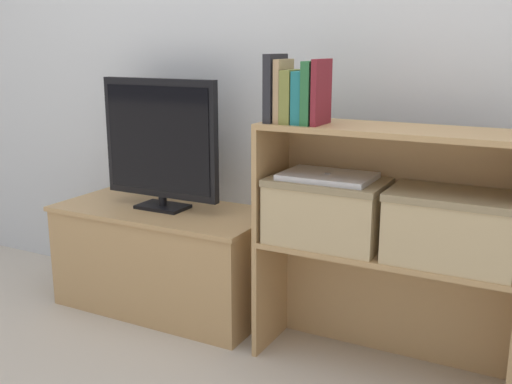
# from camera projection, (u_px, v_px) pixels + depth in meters

# --- Properties ---
(ground_plane) EXTENTS (16.00, 16.00, 0.00)m
(ground_plane) POSITION_uv_depth(u_px,v_px,m) (238.00, 352.00, 2.35)
(ground_plane) COLOR #BCB2A3
(wall_back) EXTENTS (10.00, 0.05, 2.40)m
(wall_back) POSITION_uv_depth(u_px,v_px,m) (293.00, 38.00, 2.47)
(wall_back) COLOR silver
(wall_back) RESTS_ON ground_plane
(tv_stand) EXTENTS (0.98, 0.46, 0.47)m
(tv_stand) POSITION_uv_depth(u_px,v_px,m) (165.00, 258.00, 2.71)
(tv_stand) COLOR tan
(tv_stand) RESTS_ON ground_plane
(tv) EXTENTS (0.57, 0.14, 0.57)m
(tv) POSITION_uv_depth(u_px,v_px,m) (160.00, 142.00, 2.58)
(tv) COLOR black
(tv) RESTS_ON tv_stand
(bookshelf_lower_tier) EXTENTS (0.93, 0.30, 0.46)m
(bookshelf_lower_tier) POSITION_uv_depth(u_px,v_px,m) (388.00, 289.00, 2.22)
(bookshelf_lower_tier) COLOR tan
(bookshelf_lower_tier) RESTS_ON ground_plane
(bookshelf_upper_tier) EXTENTS (0.93, 0.30, 0.44)m
(bookshelf_upper_tier) POSITION_uv_depth(u_px,v_px,m) (394.00, 170.00, 2.11)
(bookshelf_upper_tier) COLOR tan
(bookshelf_upper_tier) RESTS_ON bookshelf_lower_tier
(book_charcoal) EXTENTS (0.03, 0.14, 0.24)m
(book_charcoal) POSITION_uv_depth(u_px,v_px,m) (275.00, 88.00, 2.14)
(book_charcoal) COLOR #232328
(book_charcoal) RESTS_ON bookshelf_upper_tier
(book_tan) EXTENTS (0.02, 0.13, 0.22)m
(book_tan) POSITION_uv_depth(u_px,v_px,m) (283.00, 91.00, 2.13)
(book_tan) COLOR tan
(book_tan) RESTS_ON bookshelf_upper_tier
(book_olive) EXTENTS (0.04, 0.14, 0.19)m
(book_olive) POSITION_uv_depth(u_px,v_px,m) (292.00, 97.00, 2.12)
(book_olive) COLOR olive
(book_olive) RESTS_ON bookshelf_upper_tier
(book_teal) EXTENTS (0.04, 0.14, 0.18)m
(book_teal) POSITION_uv_depth(u_px,v_px,m) (303.00, 97.00, 2.10)
(book_teal) COLOR #1E7075
(book_teal) RESTS_ON bookshelf_upper_tier
(book_forest) EXTENTS (0.03, 0.15, 0.22)m
(book_forest) POSITION_uv_depth(u_px,v_px,m) (313.00, 93.00, 2.08)
(book_forest) COLOR #286638
(book_forest) RESTS_ON bookshelf_upper_tier
(book_maroon) EXTENTS (0.02, 0.15, 0.22)m
(book_maroon) POSITION_uv_depth(u_px,v_px,m) (321.00, 92.00, 2.06)
(book_maroon) COLOR maroon
(book_maroon) RESTS_ON bookshelf_upper_tier
(storage_basket_left) EXTENTS (0.42, 0.27, 0.24)m
(storage_basket_left) POSITION_uv_depth(u_px,v_px,m) (327.00, 208.00, 2.18)
(storage_basket_left) COLOR tan
(storage_basket_left) RESTS_ON bookshelf_lower_tier
(storage_basket_right) EXTENTS (0.42, 0.27, 0.24)m
(storage_basket_right) POSITION_uv_depth(u_px,v_px,m) (452.00, 225.00, 1.98)
(storage_basket_right) COLOR tan
(storage_basket_right) RESTS_ON bookshelf_lower_tier
(laptop) EXTENTS (0.33, 0.22, 0.02)m
(laptop) POSITION_uv_depth(u_px,v_px,m) (328.00, 176.00, 2.15)
(laptop) COLOR #BCBCC1
(laptop) RESTS_ON storage_basket_left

